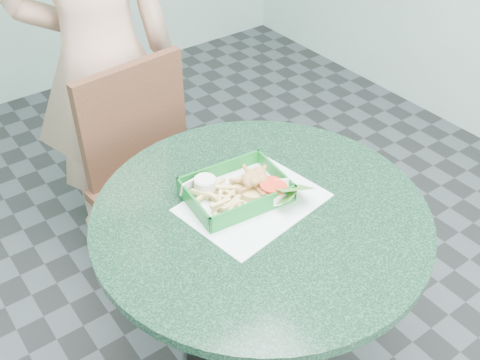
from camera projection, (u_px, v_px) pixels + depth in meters
cafe_table at (259, 257)px, 1.74m from camera, size 0.99×0.99×0.75m
dining_chair at (153, 170)px, 2.17m from camera, size 0.46×0.46×0.93m
diner_person at (96, 32)px, 2.12m from camera, size 0.81×0.64×1.95m
placemat at (253, 208)px, 1.66m from camera, size 0.43×0.35×0.00m
food_basket at (236, 198)px, 1.67m from camera, size 0.29×0.21×0.06m
crab_sandwich at (254, 185)px, 1.67m from camera, size 0.12×0.12×0.07m
fries_pile at (222, 203)px, 1.62m from camera, size 0.16×0.17×0.05m
sauce_ramekin at (205, 190)px, 1.65m from camera, size 0.07×0.07×0.04m
garnish_cup at (277, 193)px, 1.65m from camera, size 0.13×0.12×0.05m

